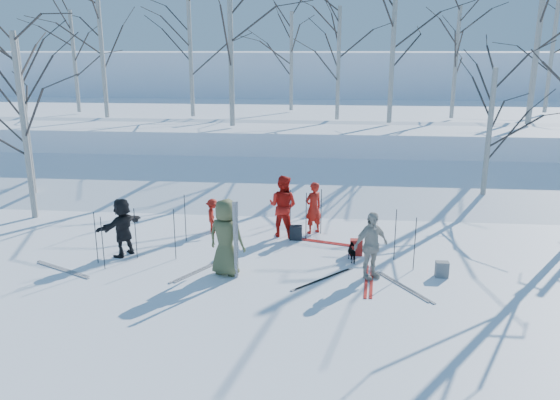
# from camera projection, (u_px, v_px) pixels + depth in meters

# --- Properties ---
(ground) EXTENTS (120.00, 120.00, 0.00)m
(ground) POSITION_uv_depth(u_px,v_px,m) (274.00, 266.00, 13.54)
(ground) COLOR white
(ground) RESTS_ON ground
(snow_ramp) EXTENTS (70.00, 9.49, 4.12)m
(snow_ramp) POSITION_uv_depth(u_px,v_px,m) (294.00, 191.00, 20.21)
(snow_ramp) COLOR white
(snow_ramp) RESTS_ON ground
(snow_plateau) EXTENTS (70.00, 18.00, 2.20)m
(snow_plateau) POSITION_uv_depth(u_px,v_px,m) (308.00, 130.00, 29.58)
(snow_plateau) COLOR white
(snow_plateau) RESTS_ON ground
(far_hill) EXTENTS (90.00, 30.00, 6.00)m
(far_hill) POSITION_uv_depth(u_px,v_px,m) (319.00, 86.00, 49.46)
(far_hill) COLOR white
(far_hill) RESTS_ON ground
(skier_olive_center) EXTENTS (1.04, 0.84, 1.86)m
(skier_olive_center) POSITION_uv_depth(u_px,v_px,m) (226.00, 237.00, 12.84)
(skier_olive_center) COLOR #4E5533
(skier_olive_center) RESTS_ON ground
(skier_red_north) EXTENTS (0.67, 0.63, 1.53)m
(skier_red_north) POSITION_uv_depth(u_px,v_px,m) (313.00, 208.00, 15.82)
(skier_red_north) COLOR #AD1A10
(skier_red_north) RESTS_ON ground
(skier_redor_behind) EXTENTS (1.05, 0.93, 1.79)m
(skier_redor_behind) POSITION_uv_depth(u_px,v_px,m) (283.00, 206.00, 15.54)
(skier_redor_behind) COLOR red
(skier_redor_behind) RESTS_ON ground
(skier_red_seated) EXTENTS (0.53, 0.73, 1.02)m
(skier_red_seated) POSITION_uv_depth(u_px,v_px,m) (213.00, 216.00, 15.92)
(skier_red_seated) COLOR #AD1A10
(skier_red_seated) RESTS_ON ground
(skier_cream_east) EXTENTS (1.00, 0.87, 1.62)m
(skier_cream_east) POSITION_uv_depth(u_px,v_px,m) (371.00, 246.00, 12.65)
(skier_cream_east) COLOR beige
(skier_cream_east) RESTS_ON ground
(skier_grey_west) EXTENTS (1.07, 1.48, 1.54)m
(skier_grey_west) POSITION_uv_depth(u_px,v_px,m) (123.00, 227.00, 14.08)
(skier_grey_west) COLOR black
(skier_grey_west) RESTS_ON ground
(dog) EXTENTS (0.39, 0.57, 0.44)m
(dog) POSITION_uv_depth(u_px,v_px,m) (353.00, 253.00, 13.83)
(dog) COLOR black
(dog) RESTS_ON ground
(upright_ski_left) EXTENTS (0.07, 0.16, 1.90)m
(upright_ski_left) POSITION_uv_depth(u_px,v_px,m) (235.00, 241.00, 12.55)
(upright_ski_left) COLOR silver
(upright_ski_left) RESTS_ON ground
(upright_ski_right) EXTENTS (0.13, 0.23, 1.89)m
(upright_ski_right) POSITION_uv_depth(u_px,v_px,m) (237.00, 240.00, 12.61)
(upright_ski_right) COLOR silver
(upright_ski_right) RESTS_ON ground
(ski_pair_a) EXTENTS (1.92, 2.08, 0.02)m
(ski_pair_a) POSITION_uv_depth(u_px,v_px,m) (403.00, 287.00, 12.36)
(ski_pair_a) COLOR silver
(ski_pair_a) RESTS_ON ground
(ski_pair_b) EXTENTS (0.51, 1.93, 0.02)m
(ski_pair_b) POSITION_uv_depth(u_px,v_px,m) (369.00, 281.00, 12.66)
(ski_pair_b) COLOR #B41F19
(ski_pair_b) RESTS_ON ground
(ski_pair_c) EXTENTS (1.85, 2.07, 0.02)m
(ski_pair_c) POSITION_uv_depth(u_px,v_px,m) (200.00, 270.00, 13.29)
(ski_pair_c) COLOR silver
(ski_pair_c) RESTS_ON ground
(ski_pair_d) EXTENTS (1.71, 2.06, 0.02)m
(ski_pair_d) POSITION_uv_depth(u_px,v_px,m) (63.00, 269.00, 13.33)
(ski_pair_d) COLOR silver
(ski_pair_d) RESTS_ON ground
(ski_pair_e) EXTENTS (1.23, 2.01, 0.02)m
(ski_pair_e) POSITION_uv_depth(u_px,v_px,m) (328.00, 243.00, 15.17)
(ski_pair_e) COLOR #B41F19
(ski_pair_e) RESTS_ON ground
(ski_pair_f) EXTENTS (2.10, 2.10, 0.02)m
(ski_pair_f) POSITION_uv_depth(u_px,v_px,m) (323.00, 279.00, 12.76)
(ski_pair_f) COLOR silver
(ski_pair_f) RESTS_ON ground
(ski_pole_a) EXTENTS (0.02, 0.02, 1.34)m
(ski_pole_a) POSITION_uv_depth(u_px,v_px,m) (185.00, 218.00, 15.18)
(ski_pole_a) COLOR black
(ski_pole_a) RESTS_ON ground
(ski_pole_b) EXTENTS (0.02, 0.02, 1.34)m
(ski_pole_b) POSITION_uv_depth(u_px,v_px,m) (103.00, 243.00, 13.20)
(ski_pole_b) COLOR black
(ski_pole_b) RESTS_ON ground
(ski_pole_c) EXTENTS (0.02, 0.02, 1.34)m
(ski_pole_c) POSITION_uv_depth(u_px,v_px,m) (321.00, 212.00, 15.78)
(ski_pole_c) COLOR black
(ski_pole_c) RESTS_ON ground
(ski_pole_d) EXTENTS (0.02, 0.02, 1.34)m
(ski_pole_d) POSITION_uv_depth(u_px,v_px,m) (306.00, 216.00, 15.39)
(ski_pole_d) COLOR black
(ski_pole_d) RESTS_ON ground
(ski_pole_e) EXTENTS (0.02, 0.02, 1.34)m
(ski_pole_e) POSITION_uv_depth(u_px,v_px,m) (415.00, 244.00, 13.15)
(ski_pole_e) COLOR black
(ski_pole_e) RESTS_ON ground
(ski_pole_f) EXTENTS (0.02, 0.02, 1.34)m
(ski_pole_f) POSITION_uv_depth(u_px,v_px,m) (175.00, 234.00, 13.84)
(ski_pole_f) COLOR black
(ski_pole_f) RESTS_ON ground
(ski_pole_g) EXTENTS (0.02, 0.02, 1.34)m
(ski_pole_g) POSITION_uv_depth(u_px,v_px,m) (136.00, 234.00, 13.89)
(ski_pole_g) COLOR black
(ski_pole_g) RESTS_ON ground
(ski_pole_h) EXTENTS (0.02, 0.02, 1.34)m
(ski_pole_h) POSITION_uv_depth(u_px,v_px,m) (395.00, 235.00, 13.81)
(ski_pole_h) COLOR black
(ski_pole_h) RESTS_ON ground
(ski_pole_i) EXTENTS (0.02, 0.02, 1.34)m
(ski_pole_i) POSITION_uv_depth(u_px,v_px,m) (96.00, 238.00, 13.57)
(ski_pole_i) COLOR black
(ski_pole_i) RESTS_ON ground
(ski_pole_j) EXTENTS (0.02, 0.02, 1.34)m
(ski_pole_j) POSITION_uv_depth(u_px,v_px,m) (290.00, 212.00, 15.69)
(ski_pole_j) COLOR black
(ski_pole_j) RESTS_ON ground
(backpack_red) EXTENTS (0.32, 0.22, 0.42)m
(backpack_red) POSITION_uv_depth(u_px,v_px,m) (356.00, 247.00, 14.25)
(backpack_red) COLOR #AA201A
(backpack_red) RESTS_ON ground
(backpack_grey) EXTENTS (0.30, 0.20, 0.38)m
(backpack_grey) POSITION_uv_depth(u_px,v_px,m) (442.00, 269.00, 12.87)
(backpack_grey) COLOR slate
(backpack_grey) RESTS_ON ground
(backpack_dark) EXTENTS (0.34, 0.24, 0.40)m
(backpack_dark) POSITION_uv_depth(u_px,v_px,m) (296.00, 233.00, 15.41)
(backpack_dark) COLOR black
(backpack_dark) RESTS_ON ground
(birch_plateau_a) EXTENTS (6.53, 6.53, 8.47)m
(birch_plateau_a) POSITION_uv_depth(u_px,v_px,m) (541.00, 17.00, 21.55)
(birch_plateau_a) COLOR silver
(birch_plateau_a) RESTS_ON snow_plateau
(birch_plateau_b) EXTENTS (3.98, 3.98, 4.83)m
(birch_plateau_b) POSITION_uv_depth(u_px,v_px,m) (75.00, 62.00, 26.49)
(birch_plateau_b) COLOR silver
(birch_plateau_b) RESTS_ON snow_plateau
(birch_plateau_c) EXTENTS (3.94, 3.94, 4.78)m
(birch_plateau_c) POSITION_uv_depth(u_px,v_px,m) (338.00, 64.00, 23.60)
(birch_plateau_c) COLOR silver
(birch_plateau_c) RESTS_ON snow_plateau
(birch_plateau_d) EXTENTS (4.29, 4.29, 5.27)m
(birch_plateau_d) POSITION_uv_depth(u_px,v_px,m) (191.00, 58.00, 24.68)
(birch_plateau_d) COLOR silver
(birch_plateau_d) RESTS_ON snow_plateau
(birch_plateau_e) EXTENTS (3.97, 3.97, 4.81)m
(birch_plateau_e) POSITION_uv_depth(u_px,v_px,m) (291.00, 62.00, 27.29)
(birch_plateau_e) COLOR silver
(birch_plateau_e) RESTS_ON snow_plateau
(birch_plateau_f) EXTENTS (5.10, 5.10, 6.43)m
(birch_plateau_f) POSITION_uv_depth(u_px,v_px,m) (393.00, 44.00, 22.30)
(birch_plateau_f) COLOR silver
(birch_plateau_f) RESTS_ON snow_plateau
(birch_plateau_g) EXTENTS (4.73, 4.73, 5.91)m
(birch_plateau_g) POSITION_uv_depth(u_px,v_px,m) (102.00, 51.00, 24.15)
(birch_plateau_g) COLOR silver
(birch_plateau_g) RESTS_ON snow_plateau
(birch_plateau_h) EXTENTS (4.52, 4.52, 5.59)m
(birch_plateau_h) POSITION_uv_depth(u_px,v_px,m) (552.00, 54.00, 26.18)
(birch_plateau_h) COLOR silver
(birch_plateau_h) RESTS_ON snow_plateau
(birch_plateau_i) EXTENTS (3.99, 3.99, 4.84)m
(birch_plateau_i) POSITION_uv_depth(u_px,v_px,m) (456.00, 63.00, 24.11)
(birch_plateau_i) COLOR silver
(birch_plateau_i) RESTS_ON snow_plateau
(birch_plateau_j) EXTENTS (5.20, 5.20, 6.57)m
(birch_plateau_j) POSITION_uv_depth(u_px,v_px,m) (231.00, 42.00, 21.35)
(birch_plateau_j) COLOR silver
(birch_plateau_j) RESTS_ON snow_plateau
(birch_edge_a) EXTENTS (4.61, 4.61, 5.73)m
(birch_edge_a) POSITION_uv_depth(u_px,v_px,m) (24.00, 128.00, 16.74)
(birch_edge_a) COLOR silver
(birch_edge_a) RESTS_ON ground
(birch_edge_d) EXTENTS (4.55, 4.55, 5.65)m
(birch_edge_d) POSITION_uv_depth(u_px,v_px,m) (26.00, 122.00, 18.58)
(birch_edge_d) COLOR silver
(birch_edge_d) RESTS_ON ground
(birch_edge_e) EXTENTS (3.85, 3.85, 4.65)m
(birch_edge_e) POSITION_uv_depth(u_px,v_px,m) (488.00, 140.00, 17.86)
(birch_edge_e) COLOR silver
(birch_edge_e) RESTS_ON ground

